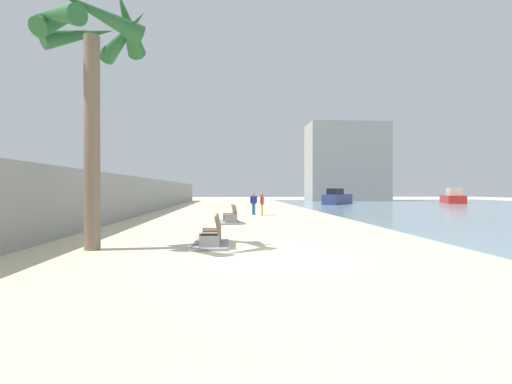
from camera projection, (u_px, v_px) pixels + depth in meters
The scene contains 10 objects.
ground_plane at pixel (244, 213), 28.13m from camera, with size 120.00×120.00×0.00m, color beige.
seawall at pixel (143, 196), 27.60m from camera, with size 0.80×64.00×2.62m, color gray.
palm_tree at pixel (92, 52), 10.84m from camera, with size 3.53×3.58×7.62m.
bench_near at pixel (212, 239), 11.61m from camera, with size 1.11×2.11×0.98m.
bench_far at pixel (230, 219), 19.53m from camera, with size 1.31×2.20×0.98m.
person_walking at pixel (254, 202), 25.99m from camera, with size 0.49×0.29×1.55m.
person_standing at pixel (262, 203), 24.97m from camera, with size 0.24×0.52×1.55m.
boat_mid_bay at pixel (338, 198), 44.77m from camera, with size 5.40×7.20×1.86m.
boat_nearest at pixel (453, 197), 47.36m from camera, with size 4.27×6.78×1.97m.
harbor_building at pixel (347, 163), 57.19m from camera, with size 12.00×6.00×11.88m, color #9E9E99.
Camera 1 is at (-0.99, -10.12, 1.77)m, focal length 26.03 mm.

